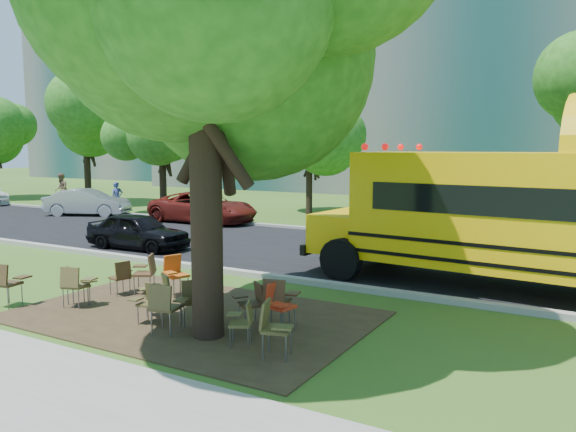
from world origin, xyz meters
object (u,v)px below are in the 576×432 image
Objects in this scene: chair_11 at (194,297)px; chair_12 at (278,302)px; bg_car_silver at (87,202)px; black_car at (138,231)px; pedestrian_b at (61,189)px; bg_car_red at (203,207)px; chair_7 at (273,324)px; chair_9 at (147,270)px; chair_10 at (174,271)px; chair_6 at (243,319)px; chair_4 at (166,304)px; chair_5 at (150,299)px; chair_14 at (253,299)px; chair_3 at (160,291)px; chair_13 at (278,297)px; chair_0 at (6,280)px; chair_8 at (122,274)px; chair_1 at (76,282)px; chair_2 at (75,282)px; pedestrian_a at (117,198)px.

chair_12 is at bearing -27.15° from chair_11.
black_car is at bearing -146.64° from bg_car_silver.
bg_car_red is at bearing 28.95° from pedestrian_b.
chair_9 is at bearing -130.77° from chair_7.
bg_car_red is (-7.32, 10.30, 0.12)m from chair_10.
chair_6 is 10.10m from black_car.
chair_4 reaches higher than chair_6.
chair_10 is at bearing -105.65° from chair_9.
pedestrian_b is (-20.81, 14.44, 0.45)m from chair_5.
chair_6 is 1.11m from chair_14.
chair_7 is (3.09, -0.76, 0.05)m from chair_3.
chair_7 is 1.14× the size of chair_14.
chair_4 is at bearing -148.45° from chair_13.
chair_6 is 27.27m from pedestrian_b.
chair_0 is 3.50m from chair_5.
chair_12 is at bearing -130.19° from chair_9.
chair_8 is 0.87× the size of chair_11.
pedestrian_b is (-12.54, 2.35, 0.23)m from bg_car_red.
chair_0 is at bearing -129.78° from chair_1.
chair_3 is (2.07, 0.29, 0.00)m from chair_1.
bg_car_silver is at bearing 158.85° from chair_1.
chair_13 is (4.37, 0.98, 0.04)m from chair_1.
chair_2 is at bearing -148.67° from black_car.
chair_10 is 17.39m from pedestrian_a.
chair_5 is (3.44, 0.65, -0.10)m from chair_0.
pedestrian_b reaches higher than chair_4.
pedestrian_a reaches higher than chair_7.
chair_13 is (4.31, 1.06, 0.02)m from chair_2.
chair_9 is at bearing -147.58° from bg_car_red.
chair_5 is at bearing 150.91° from chair_11.
pedestrian_b reaches higher than chair_6.
chair_6 is at bearing -126.04° from chair_7.
black_car is at bearing 4.53° from chair_14.
chair_4 is 19.51m from bg_car_silver.
chair_13 reaches higher than chair_1.
chair_13 is at bearing 9.40° from pedestrian_b.
bg_car_silver reaches higher than chair_14.
chair_14 is at bearing -2.20° from chair_6.
chair_14 is at bearing -134.36° from chair_3.
chair_0 is 0.51× the size of pedestrian_b.
chair_11 is at bearing 46.09° from chair_6.
chair_6 is (4.40, -0.21, -0.06)m from chair_1.
chair_7 is at bearing -73.66° from chair_13.
chair_4 is 3.17m from chair_8.
chair_13 reaches higher than chair_6.
chair_3 is 0.92× the size of chair_4.
chair_6 is (4.34, -0.13, -0.08)m from chair_2.
chair_2 reaches higher than chair_5.
chair_1 reaches higher than chair_14.
bg_car_silver reaches higher than chair_1.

